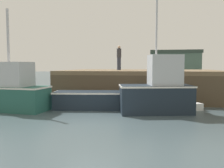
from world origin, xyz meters
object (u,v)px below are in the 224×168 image
object	(u,v)px
rowboat	(185,107)
dockworker	(119,58)
fishing_boat_near_left	(10,92)
fishing_boat_near_right	(94,99)
fishing_boat_mid	(158,91)

from	to	relation	value
rowboat	dockworker	size ratio (longest dim) A/B	1.06
fishing_boat_near_left	dockworker	distance (m)	8.39
dockworker	fishing_boat_near_left	bearing A→B (deg)	-125.72
fishing_boat_near_right	rowboat	size ratio (longest dim) A/B	2.31
rowboat	fishing_boat_mid	bearing A→B (deg)	-148.71
fishing_boat_near_left	rowboat	distance (m)	9.10
fishing_boat_near_right	fishing_boat_near_left	bearing A→B (deg)	-163.50
fishing_boat_mid	rowboat	bearing A→B (deg)	31.29
fishing_boat_mid	dockworker	size ratio (longest dim) A/B	3.31
fishing_boat_mid	fishing_boat_near_right	bearing A→B (deg)	169.77
fishing_boat_near_left	fishing_boat_mid	distance (m)	7.58
dockworker	fishing_boat_near_right	bearing A→B (deg)	-96.38
fishing_boat_near_left	fishing_boat_mid	size ratio (longest dim) A/B	0.87
fishing_boat_mid	rowboat	distance (m)	1.87
fishing_boat_near_right	fishing_boat_mid	xyz separation A→B (m)	(3.40, -0.61, 0.60)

